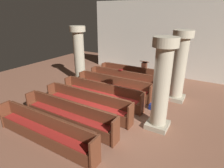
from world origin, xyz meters
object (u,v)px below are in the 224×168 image
Objects in this scene: pew_row_0 at (132,74)px; pew_row_2 at (114,85)px; pillar_far_side at (79,53)px; hymn_book at (121,70)px; pillar_aisle_rear at (162,84)px; kneeler_box_red at (163,98)px; pew_row_6 at (44,129)px; lectern at (144,71)px; pew_row_3 at (102,93)px; kneeler_box_navy at (153,107)px; pew_row_4 at (87,102)px; pew_row_1 at (124,79)px; pew_row_5 at (68,114)px; pillar_aisle_side at (179,65)px.

pew_row_0 is 1.00× the size of pew_row_2.
pillar_far_side reaches higher than pew_row_0.
pillar_far_side is 2.56m from hymn_book.
kneeler_box_red is (-0.45, 2.17, -1.51)m from pillar_aisle_rear.
lectern reaches higher than pew_row_6.
pew_row_2 is 1.04m from pew_row_3.
kneeler_box_navy is at bearing -95.37° from kneeler_box_red.
pew_row_2 is at bearing 90.00° from pew_row_4.
pew_row_2 is 3.36m from pillar_aisle_rear.
kneeler_box_navy is at bearing -34.59° from hymn_book.
pillar_aisle_rear reaches higher than hymn_book.
pew_row_0 is 1.25× the size of pillar_aisle_rear.
pew_row_3 is at bearing -83.33° from hymn_book.
lectern is at bearing 81.29° from pew_row_1.
pew_row_3 and pew_row_5 have the same top height.
lectern is (0.32, 2.09, -0.02)m from pew_row_1.
lectern reaches higher than hymn_book.
kneeler_box_red is (1.95, -2.58, -0.34)m from lectern.
pew_row_3 is at bearing -90.00° from pew_row_1.
pew_row_1 is 3.13m from pew_row_4.
pew_row_3 is 2.80m from kneeler_box_red.
pew_row_3 is 1.00× the size of pew_row_5.
pew_row_6 is 1.25× the size of pillar_aisle_rear.
pew_row_1 is 2.67m from kneeler_box_navy.
pew_row_1 is 2.09m from pew_row_3.
kneeler_box_red is (-0.45, -0.44, -1.51)m from pillar_aisle_side.
pew_row_2 is 2.37m from kneeler_box_red.
pew_row_0 is 0.99m from hymn_book.
hymn_book is at bearing 165.09° from kneeler_box_red.
hymn_book is (2.40, 0.52, -0.72)m from pillar_far_side.
pew_row_4 is 1.25× the size of pillar_far_side.
pillar_far_side reaches higher than pew_row_5.
lectern is at bearing 116.75° from pillar_aisle_rear.
hymn_book reaches higher than pew_row_5.
hymn_book is (-0.27, 4.37, 0.43)m from pew_row_5.
pew_row_0 and pew_row_1 have the same top height.
pillar_aisle_rear is (2.72, -3.70, 1.15)m from pew_row_0.
pew_row_2 is (0.00, -2.09, 0.00)m from pew_row_0.
pew_row_3 is 8.92× the size of kneeler_box_red.
pillar_aisle_rear is (0.00, -2.62, -0.00)m from pillar_aisle_side.
hymn_book is at bearing -107.33° from pew_row_0.
pew_row_5 is 4.40m from hymn_book.
pillar_aisle_rear is (2.72, -1.62, 1.15)m from pew_row_2.
pew_row_1 is 1.00× the size of pew_row_6.
pew_row_2 reaches higher than kneeler_box_red.
pew_row_4 is 3.36m from hymn_book.
hymn_book is 0.60× the size of kneeler_box_navy.
pew_row_0 is 3.21m from pillar_far_side.
kneeler_box_red is (2.27, -0.49, -0.36)m from pew_row_1.
pillar_aisle_side is at bearing 90.00° from pillar_aisle_rear.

